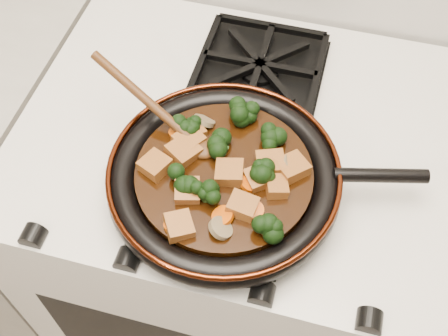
# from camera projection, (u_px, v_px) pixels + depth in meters

# --- Properties ---
(stove) EXTENTS (0.76, 0.60, 0.90)m
(stove) POSITION_uv_depth(u_px,v_px,m) (236.00, 249.00, 1.33)
(stove) COLOR beige
(stove) RESTS_ON ground
(burner_grate_front) EXTENTS (0.23, 0.23, 0.03)m
(burner_grate_front) POSITION_uv_depth(u_px,v_px,m) (219.00, 193.00, 0.87)
(burner_grate_front) COLOR black
(burner_grate_front) RESTS_ON stove
(burner_grate_back) EXTENTS (0.23, 0.23, 0.03)m
(burner_grate_back) POSITION_uv_depth(u_px,v_px,m) (260.00, 68.00, 1.02)
(burner_grate_back) COLOR black
(burner_grate_back) RESTS_ON stove
(skillet) EXTENTS (0.48, 0.36, 0.05)m
(skillet) POSITION_uv_depth(u_px,v_px,m) (225.00, 178.00, 0.85)
(skillet) COLOR black
(skillet) RESTS_ON burner_grate_front
(braising_sauce) EXTENTS (0.27, 0.27, 0.02)m
(braising_sauce) POSITION_uv_depth(u_px,v_px,m) (224.00, 176.00, 0.85)
(braising_sauce) COLOR black
(braising_sauce) RESTS_ON skillet
(tofu_cube_0) EXTENTS (0.06, 0.06, 0.03)m
(tofu_cube_0) POSITION_uv_depth(u_px,v_px,m) (183.00, 152.00, 0.85)
(tofu_cube_0) COLOR brown
(tofu_cube_0) RESTS_ON braising_sauce
(tofu_cube_1) EXTENTS (0.05, 0.05, 0.03)m
(tofu_cube_1) POSITION_uv_depth(u_px,v_px,m) (155.00, 166.00, 0.83)
(tofu_cube_1) COLOR brown
(tofu_cube_1) RESTS_ON braising_sauce
(tofu_cube_2) EXTENTS (0.05, 0.05, 0.03)m
(tofu_cube_2) POSITION_uv_depth(u_px,v_px,m) (270.00, 164.00, 0.84)
(tofu_cube_2) COLOR brown
(tofu_cube_2) RESTS_ON braising_sauce
(tofu_cube_3) EXTENTS (0.06, 0.06, 0.03)m
(tofu_cube_3) POSITION_uv_depth(u_px,v_px,m) (292.00, 168.00, 0.83)
(tofu_cube_3) COLOR brown
(tofu_cube_3) RESTS_ON braising_sauce
(tofu_cube_4) EXTENTS (0.05, 0.05, 0.02)m
(tofu_cube_4) POSITION_uv_depth(u_px,v_px,m) (187.00, 191.00, 0.81)
(tofu_cube_4) COLOR brown
(tofu_cube_4) RESTS_ON braising_sauce
(tofu_cube_5) EXTENTS (0.05, 0.04, 0.03)m
(tofu_cube_5) POSITION_uv_depth(u_px,v_px,m) (242.00, 206.00, 0.79)
(tofu_cube_5) COLOR brown
(tofu_cube_5) RESTS_ON braising_sauce
(tofu_cube_6) EXTENTS (0.05, 0.05, 0.03)m
(tofu_cube_6) POSITION_uv_depth(u_px,v_px,m) (189.00, 141.00, 0.86)
(tofu_cube_6) COLOR brown
(tofu_cube_6) RESTS_ON braising_sauce
(tofu_cube_7) EXTENTS (0.04, 0.04, 0.03)m
(tofu_cube_7) POSITION_uv_depth(u_px,v_px,m) (277.00, 187.00, 0.81)
(tofu_cube_7) COLOR brown
(tofu_cube_7) RESTS_ON braising_sauce
(tofu_cube_8) EXTENTS (0.05, 0.05, 0.02)m
(tofu_cube_8) POSITION_uv_depth(u_px,v_px,m) (259.00, 178.00, 0.82)
(tofu_cube_8) COLOR brown
(tofu_cube_8) RESTS_ON braising_sauce
(tofu_cube_9) EXTENTS (0.05, 0.05, 0.03)m
(tofu_cube_9) POSITION_uv_depth(u_px,v_px,m) (230.00, 173.00, 0.83)
(tofu_cube_9) COLOR brown
(tofu_cube_9) RESTS_ON braising_sauce
(tofu_cube_10) EXTENTS (0.05, 0.05, 0.02)m
(tofu_cube_10) POSITION_uv_depth(u_px,v_px,m) (192.00, 132.00, 0.87)
(tofu_cube_10) COLOR brown
(tofu_cube_10) RESTS_ON braising_sauce
(tofu_cube_11) EXTENTS (0.05, 0.05, 0.03)m
(tofu_cube_11) POSITION_uv_depth(u_px,v_px,m) (179.00, 226.00, 0.78)
(tofu_cube_11) COLOR brown
(tofu_cube_11) RESTS_ON braising_sauce
(broccoli_floret_0) EXTENTS (0.09, 0.08, 0.07)m
(broccoli_floret_0) POSITION_uv_depth(u_px,v_px,m) (268.00, 227.00, 0.78)
(broccoli_floret_0) COLOR black
(broccoli_floret_0) RESTS_ON braising_sauce
(broccoli_floret_1) EXTENTS (0.08, 0.09, 0.07)m
(broccoli_floret_1) POSITION_uv_depth(u_px,v_px,m) (242.00, 115.00, 0.89)
(broccoli_floret_1) COLOR black
(broccoli_floret_1) RESTS_ON braising_sauce
(broccoli_floret_2) EXTENTS (0.06, 0.07, 0.06)m
(broccoli_floret_2) POSITION_uv_depth(u_px,v_px,m) (205.00, 195.00, 0.80)
(broccoli_floret_2) COLOR black
(broccoli_floret_2) RESTS_ON braising_sauce
(broccoli_floret_3) EXTENTS (0.08, 0.08, 0.07)m
(broccoli_floret_3) POSITION_uv_depth(u_px,v_px,m) (185.00, 179.00, 0.82)
(broccoli_floret_3) COLOR black
(broccoli_floret_3) RESTS_ON braising_sauce
(broccoli_floret_4) EXTENTS (0.09, 0.08, 0.07)m
(broccoli_floret_4) POSITION_uv_depth(u_px,v_px,m) (224.00, 147.00, 0.85)
(broccoli_floret_4) COLOR black
(broccoli_floret_4) RESTS_ON braising_sauce
(broccoli_floret_5) EXTENTS (0.08, 0.09, 0.07)m
(broccoli_floret_5) POSITION_uv_depth(u_px,v_px,m) (274.00, 141.00, 0.86)
(broccoli_floret_5) COLOR black
(broccoli_floret_5) RESTS_ON braising_sauce
(broccoli_floret_6) EXTENTS (0.08, 0.08, 0.06)m
(broccoli_floret_6) POSITION_uv_depth(u_px,v_px,m) (185.00, 126.00, 0.87)
(broccoli_floret_6) COLOR black
(broccoli_floret_6) RESTS_ON braising_sauce
(broccoli_floret_7) EXTENTS (0.08, 0.08, 0.06)m
(broccoli_floret_7) POSITION_uv_depth(u_px,v_px,m) (266.00, 173.00, 0.83)
(broccoli_floret_7) COLOR black
(broccoli_floret_7) RESTS_ON braising_sauce
(carrot_coin_0) EXTENTS (0.03, 0.03, 0.02)m
(carrot_coin_0) POSITION_uv_depth(u_px,v_px,m) (250.00, 184.00, 0.82)
(carrot_coin_0) COLOR #C84B05
(carrot_coin_0) RESTS_ON braising_sauce
(carrot_coin_1) EXTENTS (0.03, 0.03, 0.02)m
(carrot_coin_1) POSITION_uv_depth(u_px,v_px,m) (179.00, 220.00, 0.79)
(carrot_coin_1) COLOR #C84B05
(carrot_coin_1) RESTS_ON braising_sauce
(carrot_coin_2) EXTENTS (0.03, 0.03, 0.01)m
(carrot_coin_2) POSITION_uv_depth(u_px,v_px,m) (177.00, 132.00, 0.88)
(carrot_coin_2) COLOR #C84B05
(carrot_coin_2) RESTS_ON braising_sauce
(carrot_coin_3) EXTENTS (0.03, 0.03, 0.02)m
(carrot_coin_3) POSITION_uv_depth(u_px,v_px,m) (223.00, 216.00, 0.79)
(carrot_coin_3) COLOR #C84B05
(carrot_coin_3) RESTS_ON braising_sauce
(carrot_coin_4) EXTENTS (0.03, 0.03, 0.02)m
(carrot_coin_4) POSITION_uv_depth(u_px,v_px,m) (173.00, 224.00, 0.78)
(carrot_coin_4) COLOR #C84B05
(carrot_coin_4) RESTS_ON braising_sauce
(carrot_coin_5) EXTENTS (0.03, 0.03, 0.01)m
(carrot_coin_5) POSITION_uv_depth(u_px,v_px,m) (253.00, 210.00, 0.79)
(carrot_coin_5) COLOR #C84B05
(carrot_coin_5) RESTS_ON braising_sauce
(mushroom_slice_0) EXTENTS (0.05, 0.05, 0.03)m
(mushroom_slice_0) POSITION_uv_depth(u_px,v_px,m) (221.00, 228.00, 0.78)
(mushroom_slice_0) COLOR #766444
(mushroom_slice_0) RESTS_ON braising_sauce
(mushroom_slice_1) EXTENTS (0.04, 0.04, 0.03)m
(mushroom_slice_1) POSITION_uv_depth(u_px,v_px,m) (290.00, 165.00, 0.84)
(mushroom_slice_1) COLOR #766444
(mushroom_slice_1) RESTS_ON braising_sauce
(mushroom_slice_2) EXTENTS (0.04, 0.04, 0.03)m
(mushroom_slice_2) POSITION_uv_depth(u_px,v_px,m) (204.00, 121.00, 0.89)
(mushroom_slice_2) COLOR #766444
(mushroom_slice_2) RESTS_ON braising_sauce
(wooden_spoon) EXTENTS (0.14, 0.08, 0.22)m
(wooden_spoon) POSITION_uv_depth(u_px,v_px,m) (170.00, 121.00, 0.86)
(wooden_spoon) COLOR #45250E
(wooden_spoon) RESTS_ON braising_sauce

